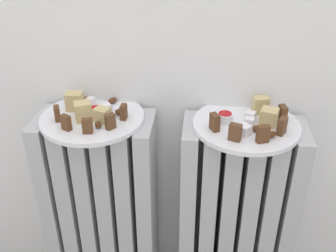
{
  "coord_description": "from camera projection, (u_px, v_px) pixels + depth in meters",
  "views": [
    {
      "loc": [
        0.09,
        -0.64,
        1.2
      ],
      "look_at": [
        0.0,
        0.28,
        0.66
      ],
      "focal_mm": 43.59,
      "sensor_mm": 36.0,
      "label": 1
    }
  ],
  "objects": [
    {
      "name": "turkish_delight_left_0",
      "position": [
        91.0,
        101.0,
        1.12
      ],
      "size": [
        0.03,
        0.03,
        0.02
      ],
      "primitive_type": "cube",
      "rotation": [
        0.0,
        0.0,
        1.34
      ],
      "color": "white",
      "rests_on": "plate_left"
    },
    {
      "name": "dark_cake_slice_right_3",
      "position": [
        282.0,
        126.0,
        0.98
      ],
      "size": [
        0.03,
        0.03,
        0.04
      ],
      "primitive_type": "cube",
      "rotation": [
        0.0,
        0.0,
        1.05
      ],
      "color": "#56351E",
      "rests_on": "plate_right"
    },
    {
      "name": "turkish_delight_right_2",
      "position": [
        250.0,
        116.0,
        1.05
      ],
      "size": [
        0.03,
        0.03,
        0.02
      ],
      "primitive_type": "cube",
      "rotation": [
        0.0,
        0.0,
        1.13
      ],
      "color": "white",
      "rests_on": "plate_right"
    },
    {
      "name": "turkish_delight_right_1",
      "position": [
        245.0,
        130.0,
        0.98
      ],
      "size": [
        0.04,
        0.04,
        0.03
      ],
      "primitive_type": "cube",
      "rotation": [
        0.0,
        0.0,
        0.81
      ],
      "color": "white",
      "rests_on": "plate_right"
    },
    {
      "name": "medjool_date_left_1",
      "position": [
        120.0,
        112.0,
        1.07
      ],
      "size": [
        0.03,
        0.03,
        0.02
      ],
      "primitive_type": "ellipsoid",
      "rotation": [
        0.0,
        0.0,
        2.86
      ],
      "color": "#4C2814",
      "rests_on": "plate_left"
    },
    {
      "name": "turkish_delight_right_0",
      "position": [
        249.0,
        122.0,
        1.02
      ],
      "size": [
        0.03,
        0.03,
        0.02
      ],
      "primitive_type": "cube",
      "rotation": [
        0.0,
        0.0,
        1.33
      ],
      "color": "white",
      "rests_on": "plate_right"
    },
    {
      "name": "dark_cake_slice_left_1",
      "position": [
        66.0,
        123.0,
        1.0
      ],
      "size": [
        0.03,
        0.02,
        0.04
      ],
      "primitive_type": "cube",
      "rotation": [
        0.0,
        0.0,
        -0.53
      ],
      "color": "#56351E",
      "rests_on": "plate_left"
    },
    {
      "name": "medjool_date_right_1",
      "position": [
        256.0,
        129.0,
        1.0
      ],
      "size": [
        0.02,
        0.03,
        0.02
      ],
      "primitive_type": "ellipsoid",
      "rotation": [
        0.0,
        0.0,
        2.01
      ],
      "color": "#4C2814",
      "rests_on": "plate_right"
    },
    {
      "name": "dark_cake_slice_right_4",
      "position": [
        282.0,
        114.0,
        1.04
      ],
      "size": [
        0.02,
        0.03,
        0.04
      ],
      "primitive_type": "cube",
      "rotation": [
        0.0,
        0.0,
        1.77
      ],
      "color": "#56351E",
      "rests_on": "plate_right"
    },
    {
      "name": "medjool_date_left_3",
      "position": [
        113.0,
        101.0,
        1.13
      ],
      "size": [
        0.03,
        0.03,
        0.02
      ],
      "primitive_type": "ellipsoid",
      "rotation": [
        0.0,
        0.0,
        0.86
      ],
      "color": "#4C2814",
      "rests_on": "plate_left"
    },
    {
      "name": "dark_cake_slice_left_2",
      "position": [
        87.0,
        126.0,
        0.99
      ],
      "size": [
        0.03,
        0.02,
        0.04
      ],
      "primitive_type": "cube",
      "rotation": [
        0.0,
        0.0,
        0.14
      ],
      "color": "#56351E",
      "rests_on": "plate_left"
    },
    {
      "name": "plate_right",
      "position": [
        246.0,
        125.0,
        1.04
      ],
      "size": [
        0.27,
        0.27,
        0.01
      ],
      "primitive_type": "cylinder",
      "color": "white",
      "rests_on": "radiator_right"
    },
    {
      "name": "radiator_right",
      "position": [
        235.0,
        224.0,
        1.22
      ],
      "size": [
        0.34,
        0.16,
        0.67
      ],
      "color": "#B2B2B7",
      "rests_on": "ground_plane"
    },
    {
      "name": "plate_left",
      "position": [
        92.0,
        118.0,
        1.08
      ],
      "size": [
        0.27,
        0.27,
        0.01
      ],
      "primitive_type": "cylinder",
      "color": "white",
      "rests_on": "radiator_left"
    },
    {
      "name": "dark_cake_slice_right_0",
      "position": [
        215.0,
        122.0,
        1.0
      ],
      "size": [
        0.03,
        0.03,
        0.04
      ],
      "primitive_type": "cube",
      "rotation": [
        0.0,
        0.0,
        -1.1
      ],
      "color": "#56351E",
      "rests_on": "plate_right"
    },
    {
      "name": "jam_bowl_left",
      "position": [
        96.0,
        111.0,
        1.07
      ],
      "size": [
        0.04,
        0.04,
        0.02
      ],
      "color": "white",
      "rests_on": "plate_left"
    },
    {
      "name": "jam_bowl_right",
      "position": [
        225.0,
        117.0,
        1.04
      ],
      "size": [
        0.04,
        0.04,
        0.02
      ],
      "color": "white",
      "rests_on": "plate_right"
    },
    {
      "name": "dark_cake_slice_left_0",
      "position": [
        57.0,
        114.0,
        1.04
      ],
      "size": [
        0.02,
        0.03,
        0.04
      ],
      "primitive_type": "cube",
      "rotation": [
        0.0,
        0.0,
        -1.2
      ],
      "color": "#56351E",
      "rests_on": "plate_left"
    },
    {
      "name": "dark_cake_slice_right_2",
      "position": [
        263.0,
        134.0,
        0.95
      ],
      "size": [
        0.03,
        0.02,
        0.04
      ],
      "primitive_type": "cube",
      "rotation": [
        0.0,
        0.0,
        0.34
      ],
      "color": "#56351E",
      "rests_on": "plate_right"
    },
    {
      "name": "medjool_date_right_0",
      "position": [
        272.0,
        135.0,
        0.98
      ],
      "size": [
        0.03,
        0.03,
        0.02
      ],
      "primitive_type": "ellipsoid",
      "rotation": [
        0.0,
        0.0,
        0.85
      ],
      "color": "#4C2814",
      "rests_on": "plate_right"
    },
    {
      "name": "radiator_left",
      "position": [
        103.0,
        216.0,
        1.25
      ],
      "size": [
        0.34,
        0.16,
        0.67
      ],
      "color": "#B2B2B7",
      "rests_on": "ground_plane"
    },
    {
      "name": "marble_cake_slice_right_0",
      "position": [
        260.0,
        105.0,
        1.08
      ],
      "size": [
        0.04,
        0.03,
        0.05
      ],
      "primitive_type": "cube",
      "rotation": [
        0.0,
        0.0,
        0.18
      ],
      "color": "tan",
      "rests_on": "plate_right"
    },
    {
      "name": "dark_cake_slice_left_3",
      "position": [
        110.0,
        122.0,
        1.01
      ],
      "size": [
        0.03,
        0.03,
        0.04
      ],
      "primitive_type": "cube",
      "rotation": [
        0.0,
        0.0,
        0.81
      ],
      "color": "#56351E",
      "rests_on": "plate_left"
    },
    {
      "name": "fork",
      "position": [
        90.0,
        112.0,
        1.09
      ],
      "size": [
        0.03,
        0.1,
        0.0
      ],
      "color": "silver",
      "rests_on": "plate_left"
    },
    {
      "name": "marble_cake_slice_left_0",
      "position": [
        75.0,
        101.0,
        1.09
      ],
      "size": [
        0.05,
        0.04,
        0.05
      ],
      "primitive_type": "cube",
      "rotation": [
        0.0,
        0.0,
        0.06
      ],
      "color": "tan",
      "rests_on": "plate_left"
    },
    {
      "name": "dark_cake_slice_right_1",
      "position": [
        235.0,
        132.0,
        0.96
      ],
      "size": [
        0.03,
        0.03,
        0.04
      ],
      "primitive_type": "cube",
      "rotation": [
        0.0,
        0.0,
        -0.38
      ],
      "color": "#56351E",
      "rests_on": "plate_right"
    },
    {
      "name": "medjool_date_left_2",
      "position": [
        86.0,
        99.0,
        1.14
      ],
      "size": [
        0.03,
        0.02,
        0.01
      ],
      "primitive_type": "ellipsoid",
      "rotation": [
        0.0,
        0.0,
        0.27
      ],
      "color": "#4C2814",
      "rests_on": "plate_left"
    },
    {
      "name": "medjool_date_left_0",
      "position": [
        98.0,
        125.0,
        1.02
      ],
      "size": [
        0.02,
        0.03,
        0.02
      ],
      "primitive_type": "ellipsoid",
      "rotation": [
        0.0,
        0.0,
        1.89
      ],
      "color": "#4C2814",
      "rests_on": "plate_left"
    },
    {
      "name": "marble_cake_slice_right_1",
      "position": [
        269.0,
        117.0,
        1.02
      ],
      "size": [
        0.05,
        0.05,
        0.04
      ],
      "primitive_type": "cube",
      "rotation": [
        0.0,
        0.0,
        -0.34
      ],
      "color": "tan",
      "rests_on": "plate_right"
    },
    {
      "name": "marble_cake_slice_left_1",
      "position": [
        102.0,
        115.0,
        1.04
      ],
      "size": [
        0.05,
        0.04,
        0.04
      ],
      "primitive_type": "cube",
      "rotation": [
        0.0,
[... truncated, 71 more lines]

